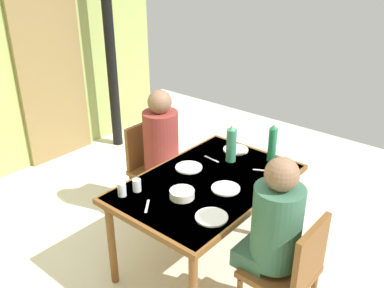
% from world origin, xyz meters
% --- Properties ---
extents(ground_plane, '(6.75, 6.75, 0.00)m').
position_xyz_m(ground_plane, '(0.00, 0.00, 0.00)').
color(ground_plane, silver).
extents(door_wooden, '(0.80, 0.05, 2.00)m').
position_xyz_m(door_wooden, '(0.75, 2.51, 1.00)').
color(door_wooden, olive).
rests_on(door_wooden, ground_plane).
extents(stove_pipe_column, '(0.12, 0.12, 2.61)m').
position_xyz_m(stove_pipe_column, '(1.38, 2.24, 1.30)').
color(stove_pipe_column, black).
rests_on(stove_pipe_column, ground_plane).
extents(dining_table, '(1.38, 0.90, 0.73)m').
position_xyz_m(dining_table, '(0.38, 0.03, 0.66)').
color(dining_table, brown).
rests_on(dining_table, ground_plane).
extents(chair_near_diner, '(0.40, 0.40, 0.87)m').
position_xyz_m(chair_near_diner, '(0.17, -0.78, 0.50)').
color(chair_near_diner, brown).
rests_on(chair_near_diner, ground_plane).
extents(chair_far_diner, '(0.40, 0.40, 0.87)m').
position_xyz_m(chair_far_diner, '(0.60, 0.83, 0.50)').
color(chair_far_diner, brown).
rests_on(chair_far_diner, ground_plane).
extents(person_near_diner, '(0.30, 0.37, 0.77)m').
position_xyz_m(person_near_diner, '(0.17, -0.64, 0.78)').
color(person_near_diner, '#39644E').
rests_on(person_near_diner, ground_plane).
extents(person_far_diner, '(0.30, 0.37, 0.77)m').
position_xyz_m(person_far_diner, '(0.60, 0.69, 0.78)').
color(person_far_diner, maroon).
rests_on(person_far_diner, ground_plane).
extents(water_bottle_green_near, '(0.08, 0.08, 0.30)m').
position_xyz_m(water_bottle_green_near, '(0.75, 0.08, 0.87)').
color(water_bottle_green_near, '#3A8763').
rests_on(water_bottle_green_near, dining_table).
extents(water_bottle_green_far, '(0.07, 0.07, 0.31)m').
position_xyz_m(water_bottle_green_far, '(0.95, -0.16, 0.88)').
color(water_bottle_green_far, '#227A4A').
rests_on(water_bottle_green_far, dining_table).
extents(serving_bowl_center, '(0.17, 0.17, 0.05)m').
position_xyz_m(serving_bowl_center, '(0.09, 0.02, 0.76)').
color(serving_bowl_center, silver).
rests_on(serving_bowl_center, dining_table).
extents(dinner_plate_near_left, '(0.20, 0.20, 0.01)m').
position_xyz_m(dinner_plate_near_left, '(0.37, -0.14, 0.74)').
color(dinner_plate_near_left, white).
rests_on(dinner_plate_near_left, dining_table).
extents(dinner_plate_near_right, '(0.21, 0.21, 0.01)m').
position_xyz_m(dinner_plate_near_right, '(0.03, -0.27, 0.74)').
color(dinner_plate_near_right, white).
rests_on(dinner_plate_near_right, dining_table).
extents(dinner_plate_far_center, '(0.21, 0.21, 0.01)m').
position_xyz_m(dinner_plate_far_center, '(0.44, 0.26, 0.74)').
color(dinner_plate_far_center, white).
rests_on(dinner_plate_far_center, dining_table).
extents(dinner_plate_far_side, '(0.21, 0.21, 0.01)m').
position_xyz_m(dinner_plate_far_side, '(0.93, 0.16, 0.74)').
color(dinner_plate_far_side, white).
rests_on(dinner_plate_far_side, dining_table).
extents(drinking_glass_by_near_diner, '(0.06, 0.06, 0.09)m').
position_xyz_m(drinking_glass_by_near_diner, '(-0.04, 0.32, 0.77)').
color(drinking_glass_by_near_diner, silver).
rests_on(drinking_glass_by_near_diner, dining_table).
extents(drinking_glass_by_far_diner, '(0.06, 0.06, 0.10)m').
position_xyz_m(drinking_glass_by_far_diner, '(-0.15, 0.35, 0.78)').
color(drinking_glass_by_far_diner, silver).
rests_on(drinking_glass_by_far_diner, dining_table).
extents(drinking_glass_spare_center, '(0.06, 0.06, 0.10)m').
position_xyz_m(drinking_glass_spare_center, '(0.73, -0.35, 0.78)').
color(drinking_glass_spare_center, silver).
rests_on(drinking_glass_spare_center, dining_table).
extents(cutlery_knife_near, '(0.13, 0.11, 0.00)m').
position_xyz_m(cutlery_knife_near, '(-0.14, 0.13, 0.73)').
color(cutlery_knife_near, silver).
rests_on(cutlery_knife_near, dining_table).
extents(cutlery_fork_near, '(0.09, 0.14, 0.00)m').
position_xyz_m(cutlery_fork_near, '(0.77, -0.20, 0.73)').
color(cutlery_fork_near, silver).
rests_on(cutlery_fork_near, dining_table).
extents(cutlery_knife_far, '(0.03, 0.15, 0.00)m').
position_xyz_m(cutlery_knife_far, '(0.67, 0.21, 0.73)').
color(cutlery_knife_far, silver).
rests_on(cutlery_knife_far, dining_table).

